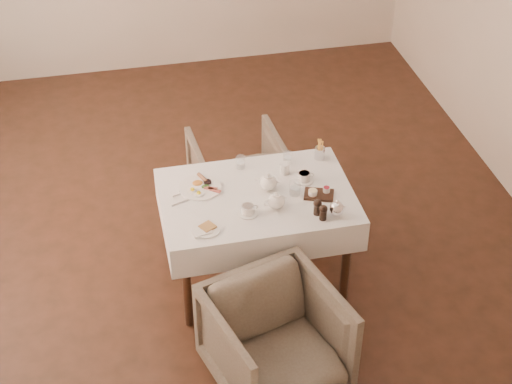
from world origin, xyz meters
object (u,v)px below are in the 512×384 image
object	(u,v)px
table	(257,209)
breakfast_plate	(200,187)
armchair_near	(276,341)
armchair_far	(238,174)
teapot_centre	(268,181)

from	to	relation	value
table	breakfast_plate	world-z (taller)	breakfast_plate
armchair_near	armchair_far	xyz separation A→B (m)	(0.11, 1.76, -0.03)
teapot_centre	armchair_near	bearing A→B (deg)	-77.82
breakfast_plate	teapot_centre	world-z (taller)	teapot_centre
teapot_centre	table	bearing A→B (deg)	-130.11
armchair_far	teapot_centre	bearing A→B (deg)	89.57
table	breakfast_plate	bearing A→B (deg)	156.50
armchair_near	teapot_centre	world-z (taller)	teapot_centre
armchair_near	breakfast_plate	xyz separation A→B (m)	(-0.27, 1.07, 0.42)
table	teapot_centre	bearing A→B (deg)	27.75
table	armchair_near	world-z (taller)	table
table	armchair_near	xyz separation A→B (m)	(-0.08, -0.92, -0.29)
armchair_near	armchair_far	world-z (taller)	armchair_near
armchair_near	armchair_far	size ratio (longest dim) A/B	1.09
armchair_near	breakfast_plate	distance (m)	1.18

